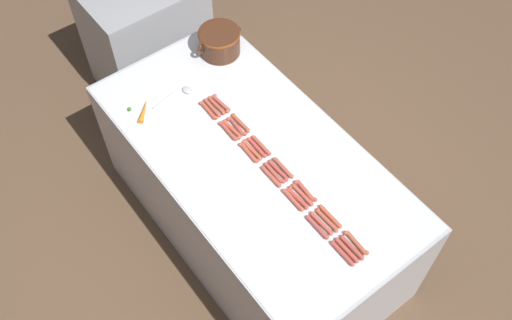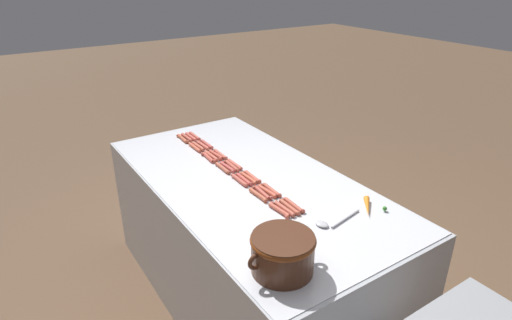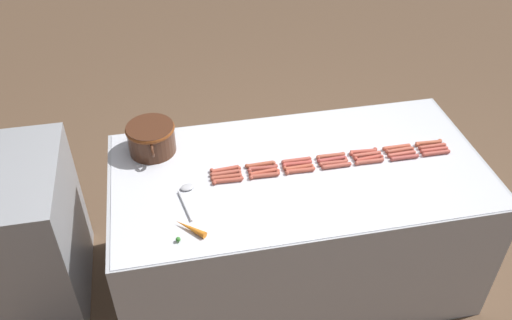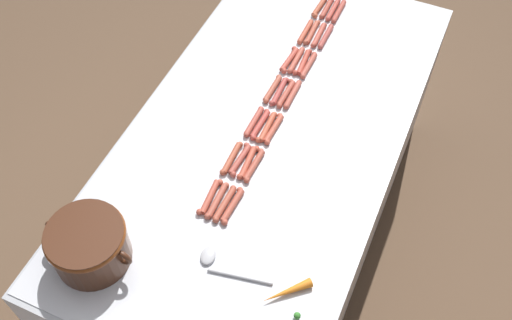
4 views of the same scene
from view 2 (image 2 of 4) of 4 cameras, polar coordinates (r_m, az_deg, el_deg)
ground_plane at (r=2.96m, az=-0.94°, el=-17.55°), size 20.00×20.00×0.00m
griddle_counter at (r=2.69m, az=-1.01°, el=-10.77°), size 1.02×1.99×0.86m
hot_dog_0 at (r=3.08m, az=-8.24°, el=3.20°), size 0.02×0.17×0.02m
hot_dog_1 at (r=2.92m, az=-6.61°, el=2.12°), size 0.03×0.17×0.02m
hot_dog_2 at (r=2.76m, az=-4.81°, el=0.77°), size 0.03×0.17×0.02m
hot_dog_3 at (r=2.61m, az=-2.86°, el=-0.60°), size 0.02×0.17×0.02m
hot_dog_4 at (r=2.46m, az=-0.51°, el=-2.26°), size 0.03×0.17×0.02m
hot_dog_5 at (r=2.32m, az=2.10°, el=-4.05°), size 0.03×0.17×0.02m
hot_dog_6 at (r=2.19m, az=5.05°, el=-6.05°), size 0.03×0.17×0.02m
hot_dog_7 at (r=3.06m, az=-8.81°, el=3.08°), size 0.02×0.17×0.02m
hot_dog_8 at (r=2.91m, az=-7.17°, el=1.95°), size 0.03×0.17×0.02m
hot_dog_9 at (r=2.75m, az=-5.44°, el=0.67°), size 0.03×0.17×0.02m
hot_dog_10 at (r=2.59m, az=-3.36°, el=-0.82°), size 0.03×0.17×0.02m
hot_dog_11 at (r=2.45m, az=-1.07°, el=-2.47°), size 0.03×0.17×0.02m
hot_dog_12 at (r=2.31m, az=1.50°, el=-4.20°), size 0.03×0.17×0.02m
hot_dog_13 at (r=2.17m, az=4.50°, el=-6.32°), size 0.03×0.17×0.02m
hot_dog_14 at (r=3.06m, az=-9.27°, el=3.00°), size 0.03×0.17×0.02m
hot_dog_15 at (r=2.90m, az=-7.76°, el=1.83°), size 0.03×0.17×0.02m
hot_dog_16 at (r=2.74m, az=-5.98°, el=0.53°), size 0.02×0.17×0.02m
hot_dog_17 at (r=2.58m, az=-3.86°, el=-0.95°), size 0.03×0.17×0.02m
hot_dog_18 at (r=2.43m, az=-1.63°, el=-2.61°), size 0.03×0.17×0.02m
hot_dog_19 at (r=2.30m, az=0.85°, el=-4.41°), size 0.03×0.17×0.02m
hot_dog_20 at (r=2.16m, az=3.84°, el=-6.54°), size 0.03×0.17×0.02m
hot_dog_21 at (r=3.04m, az=-9.80°, el=2.83°), size 0.03×0.17×0.02m
hot_dog_22 at (r=2.88m, az=-8.20°, el=1.67°), size 0.02×0.17×0.02m
hot_dog_23 at (r=2.72m, az=-6.41°, el=0.33°), size 0.03×0.17×0.02m
hot_dog_24 at (r=2.57m, az=-4.48°, el=-1.10°), size 0.03×0.17×0.02m
hot_dog_25 at (r=2.42m, az=-2.23°, el=-2.75°), size 0.03×0.17×0.02m
hot_dog_26 at (r=2.28m, az=0.27°, el=-4.70°), size 0.03×0.17×0.02m
hot_dog_27 at (r=2.15m, az=3.13°, el=-6.73°), size 0.03×0.17×0.02m
bean_pot at (r=1.74m, az=3.60°, el=-12.13°), size 0.33×0.26×0.16m
serving_spoon at (r=2.09m, az=9.88°, el=-8.23°), size 0.27×0.09×0.02m
carrot at (r=2.24m, az=14.85°, el=-6.08°), size 0.14×0.15×0.03m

